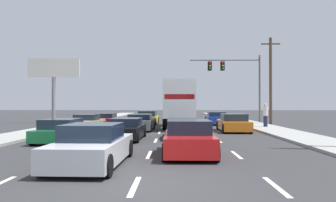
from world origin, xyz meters
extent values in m
plane|color=#333335|center=(0.00, 25.00, 0.00)|extent=(140.00, 140.00, 0.00)
cube|color=#9E9E99|center=(8.32, 20.00, 0.07)|extent=(2.73, 80.00, 0.14)
cube|color=#9E9E99|center=(-8.32, 20.00, 0.07)|extent=(2.73, 80.00, 0.14)
cube|color=silver|center=(-3.40, 4.67, 0.00)|extent=(0.14, 2.00, 0.01)
cube|color=silver|center=(-3.40, 9.67, 0.00)|extent=(0.14, 2.00, 0.01)
cube|color=silver|center=(-3.40, 14.67, 0.00)|extent=(0.14, 2.00, 0.01)
cube|color=silver|center=(-3.40, 19.67, 0.00)|extent=(0.14, 2.00, 0.01)
cube|color=silver|center=(-3.40, 24.67, 0.00)|extent=(0.14, 2.00, 0.01)
cube|color=silver|center=(-3.40, 29.67, 0.00)|extent=(0.14, 2.00, 0.01)
cube|color=silver|center=(-3.40, 34.67, 0.00)|extent=(0.14, 2.00, 0.01)
cube|color=silver|center=(-3.40, 39.67, 0.00)|extent=(0.14, 2.00, 0.01)
cube|color=silver|center=(-3.40, 44.67, 0.00)|extent=(0.14, 2.00, 0.01)
cube|color=silver|center=(-3.40, 49.67, 0.00)|extent=(0.14, 2.00, 0.01)
cube|color=silver|center=(0.00, -0.33, 0.00)|extent=(0.14, 2.00, 0.01)
cube|color=silver|center=(0.00, 4.67, 0.00)|extent=(0.14, 2.00, 0.01)
cube|color=silver|center=(0.00, 9.67, 0.00)|extent=(0.14, 2.00, 0.01)
cube|color=silver|center=(0.00, 14.67, 0.00)|extent=(0.14, 2.00, 0.01)
cube|color=silver|center=(0.00, 19.67, 0.00)|extent=(0.14, 2.00, 0.01)
cube|color=silver|center=(0.00, 24.67, 0.00)|extent=(0.14, 2.00, 0.01)
cube|color=silver|center=(0.00, 29.67, 0.00)|extent=(0.14, 2.00, 0.01)
cube|color=silver|center=(0.00, 34.67, 0.00)|extent=(0.14, 2.00, 0.01)
cube|color=silver|center=(0.00, 39.67, 0.00)|extent=(0.14, 2.00, 0.01)
cube|color=silver|center=(0.00, 44.67, 0.00)|extent=(0.14, 2.00, 0.01)
cube|color=silver|center=(0.00, 49.67, 0.00)|extent=(0.14, 2.00, 0.01)
cube|color=silver|center=(3.40, -0.33, 0.00)|extent=(0.14, 2.00, 0.01)
cube|color=silver|center=(3.40, 4.67, 0.00)|extent=(0.14, 2.00, 0.01)
cube|color=silver|center=(3.40, 9.67, 0.00)|extent=(0.14, 2.00, 0.01)
cube|color=silver|center=(3.40, 14.67, 0.00)|extent=(0.14, 2.00, 0.01)
cube|color=silver|center=(3.40, 19.67, 0.00)|extent=(0.14, 2.00, 0.01)
cube|color=silver|center=(3.40, 24.67, 0.00)|extent=(0.14, 2.00, 0.01)
cube|color=silver|center=(3.40, 29.67, 0.00)|extent=(0.14, 2.00, 0.01)
cube|color=silver|center=(3.40, 34.67, 0.00)|extent=(0.14, 2.00, 0.01)
cube|color=silver|center=(3.40, 39.67, 0.00)|extent=(0.14, 2.00, 0.01)
cube|color=silver|center=(3.40, 44.67, 0.00)|extent=(0.14, 2.00, 0.01)
cube|color=silver|center=(3.40, 49.67, 0.00)|extent=(0.14, 2.00, 0.01)
cube|color=maroon|center=(-5.28, 22.57, 0.42)|extent=(1.95, 4.72, 0.56)
cube|color=#192333|center=(-5.28, 22.58, 0.90)|extent=(1.66, 2.22, 0.41)
cylinder|color=black|center=(-6.08, 24.37, 0.32)|extent=(0.24, 0.65, 0.64)
cylinder|color=black|center=(-4.38, 24.33, 0.32)|extent=(0.24, 0.65, 0.64)
cylinder|color=black|center=(-6.18, 20.80, 0.32)|extent=(0.24, 0.65, 0.64)
cylinder|color=black|center=(-4.47, 20.76, 0.32)|extent=(0.24, 0.65, 0.64)
cube|color=tan|center=(-5.35, 15.89, 0.47)|extent=(1.88, 4.34, 0.66)
cube|color=#192333|center=(-5.34, 15.93, 1.01)|extent=(1.57, 1.87, 0.42)
cylinder|color=black|center=(-6.08, 17.51, 0.32)|extent=(0.24, 0.65, 0.64)
cylinder|color=black|center=(-4.49, 17.44, 0.32)|extent=(0.24, 0.65, 0.64)
cylinder|color=black|center=(-6.20, 14.33, 0.32)|extent=(0.24, 0.65, 0.64)
cylinder|color=black|center=(-4.61, 14.27, 0.32)|extent=(0.24, 0.65, 0.64)
cube|color=#196B38|center=(-4.88, 9.25, 0.43)|extent=(1.95, 4.72, 0.58)
cube|color=#192333|center=(-4.88, 8.96, 0.96)|extent=(1.68, 2.45, 0.48)
cylinder|color=black|center=(-5.70, 11.07, 0.32)|extent=(0.23, 0.64, 0.64)
cylinder|color=black|center=(-3.97, 11.03, 0.32)|extent=(0.23, 0.64, 0.64)
cylinder|color=black|center=(-5.78, 7.48, 0.32)|extent=(0.23, 0.64, 0.64)
cylinder|color=black|center=(-4.05, 7.44, 0.32)|extent=(0.23, 0.64, 0.64)
cube|color=yellow|center=(-1.50, 23.67, 0.46)|extent=(1.95, 4.43, 0.64)
cube|color=#192333|center=(-1.49, 23.73, 1.04)|extent=(1.66, 2.28, 0.53)
cylinder|color=black|center=(-2.28, 25.33, 0.32)|extent=(0.24, 0.65, 0.64)
cylinder|color=black|center=(-0.60, 25.28, 0.32)|extent=(0.24, 0.65, 0.64)
cylinder|color=black|center=(-2.39, 22.06, 0.32)|extent=(0.24, 0.65, 0.64)
cylinder|color=black|center=(-0.71, 22.00, 0.32)|extent=(0.24, 0.65, 0.64)
cube|color=slate|center=(-1.49, 16.52, 0.47)|extent=(1.88, 4.31, 0.67)
cube|color=#192333|center=(-1.49, 16.40, 1.02)|extent=(1.62, 2.23, 0.41)
cylinder|color=black|center=(-2.30, 18.13, 0.32)|extent=(0.23, 0.64, 0.64)
cylinder|color=black|center=(-0.62, 18.10, 0.32)|extent=(0.23, 0.64, 0.64)
cylinder|color=black|center=(-2.36, 14.95, 0.32)|extent=(0.23, 0.64, 0.64)
cylinder|color=black|center=(-0.68, 14.92, 0.32)|extent=(0.23, 0.64, 0.64)
cube|color=black|center=(-1.67, 10.17, 0.44)|extent=(1.87, 4.30, 0.61)
cube|color=#192333|center=(-1.67, 10.18, 0.97)|extent=(1.59, 2.06, 0.44)
cylinder|color=black|center=(-2.43, 11.77, 0.32)|extent=(0.24, 0.65, 0.64)
cylinder|color=black|center=(-0.81, 11.71, 0.32)|extent=(0.24, 0.65, 0.64)
cylinder|color=black|center=(-2.53, 8.62, 0.32)|extent=(0.24, 0.65, 0.64)
cylinder|color=black|center=(-0.91, 8.57, 0.32)|extent=(0.24, 0.65, 0.64)
cube|color=#B7BABF|center=(-1.68, 2.39, 0.48)|extent=(2.05, 4.75, 0.68)
cube|color=#192333|center=(-1.68, 2.40, 1.08)|extent=(1.74, 2.14, 0.52)
cylinder|color=black|center=(-2.51, 4.21, 0.32)|extent=(0.24, 0.65, 0.64)
cylinder|color=black|center=(-0.73, 4.15, 0.32)|extent=(0.24, 0.65, 0.64)
cylinder|color=black|center=(-2.62, 0.62, 0.32)|extent=(0.24, 0.65, 0.64)
cylinder|color=black|center=(-0.84, 0.57, 0.32)|extent=(0.24, 0.65, 0.64)
cube|color=white|center=(1.46, 18.17, 2.34)|extent=(2.48, 6.96, 2.78)
cube|color=red|center=(1.38, 14.74, 2.48)|extent=(2.09, 0.09, 0.36)
cube|color=white|center=(1.56, 22.70, 1.38)|extent=(2.28, 2.21, 2.17)
cylinder|color=black|center=(0.45, 22.73, 0.48)|extent=(0.32, 0.97, 0.96)
cylinder|color=black|center=(2.67, 22.68, 0.48)|extent=(0.32, 0.97, 0.96)
cylinder|color=black|center=(0.32, 16.82, 0.48)|extent=(0.32, 0.97, 0.96)
cylinder|color=black|center=(2.54, 16.77, 0.48)|extent=(0.32, 0.97, 0.96)
cube|color=#141E4C|center=(1.52, 11.16, 0.45)|extent=(1.84, 4.29, 0.61)
cube|color=#192333|center=(1.52, 10.88, 0.96)|extent=(1.60, 2.00, 0.42)
cylinder|color=black|center=(0.69, 12.75, 0.32)|extent=(0.22, 0.64, 0.64)
cylinder|color=black|center=(2.38, 12.74, 0.32)|extent=(0.22, 0.64, 0.64)
cylinder|color=black|center=(0.67, 9.58, 0.32)|extent=(0.22, 0.64, 0.64)
cylinder|color=black|center=(2.35, 9.56, 0.32)|extent=(0.22, 0.64, 0.64)
cube|color=red|center=(1.54, 4.63, 0.48)|extent=(1.88, 4.30, 0.69)
cube|color=#192333|center=(1.54, 4.66, 1.09)|extent=(1.65, 2.11, 0.52)
cylinder|color=black|center=(0.68, 6.23, 0.32)|extent=(0.22, 0.64, 0.64)
cylinder|color=black|center=(2.42, 6.22, 0.32)|extent=(0.22, 0.64, 0.64)
cylinder|color=black|center=(0.66, 3.04, 0.32)|extent=(0.22, 0.64, 0.64)
cylinder|color=black|center=(2.40, 3.03, 0.32)|extent=(0.22, 0.64, 0.64)
cube|color=#1E389E|center=(5.08, 23.65, 0.47)|extent=(1.89, 4.46, 0.65)
cube|color=#192333|center=(5.07, 23.39, 1.00)|extent=(1.62, 1.91, 0.42)
cylinder|color=black|center=(4.27, 25.32, 0.32)|extent=(0.23, 0.64, 0.64)
cylinder|color=black|center=(5.95, 25.29, 0.32)|extent=(0.23, 0.64, 0.64)
cylinder|color=black|center=(4.20, 22.00, 0.32)|extent=(0.23, 0.64, 0.64)
cylinder|color=black|center=(5.88, 21.97, 0.32)|extent=(0.23, 0.64, 0.64)
cube|color=orange|center=(5.27, 15.74, 0.46)|extent=(2.01, 4.73, 0.64)
cube|color=#192333|center=(5.26, 15.42, 1.02)|extent=(1.72, 2.11, 0.49)
cylinder|color=black|center=(4.43, 17.55, 0.32)|extent=(0.24, 0.65, 0.64)
cylinder|color=black|center=(6.20, 17.51, 0.32)|extent=(0.24, 0.65, 0.64)
cylinder|color=black|center=(4.34, 13.97, 0.32)|extent=(0.24, 0.65, 0.64)
cylinder|color=black|center=(6.11, 13.92, 0.32)|extent=(0.24, 0.65, 0.64)
cylinder|color=#595B56|center=(10.23, 27.55, 3.59)|extent=(0.20, 0.20, 7.18)
cylinder|color=#595B56|center=(6.51, 27.55, 6.68)|extent=(7.44, 0.14, 0.14)
cube|color=black|center=(6.26, 27.55, 6.03)|extent=(0.40, 0.56, 0.95)
sphere|color=red|center=(6.26, 27.24, 6.33)|extent=(0.20, 0.20, 0.20)
sphere|color=orange|center=(6.26, 27.24, 6.03)|extent=(0.20, 0.20, 0.20)
sphere|color=green|center=(6.26, 27.24, 5.73)|extent=(0.20, 0.20, 0.20)
cube|color=black|center=(4.89, 27.55, 6.03)|extent=(0.40, 0.56, 0.95)
sphere|color=red|center=(4.89, 27.24, 6.33)|extent=(0.20, 0.20, 0.20)
sphere|color=orange|center=(4.89, 27.24, 6.03)|extent=(0.20, 0.20, 0.20)
sphere|color=green|center=(4.89, 27.24, 5.73)|extent=(0.20, 0.20, 0.20)
cylinder|color=brown|center=(10.25, 23.60, 4.15)|extent=(0.28, 0.28, 8.30)
cube|color=brown|center=(10.25, 23.60, 7.70)|extent=(1.80, 0.12, 0.12)
cylinder|color=slate|center=(-11.05, 25.01, 2.34)|extent=(0.36, 0.36, 4.67)
cube|color=silver|center=(-11.05, 25.01, 5.60)|extent=(5.20, 0.20, 1.86)
cylinder|color=#1E233F|center=(8.40, 18.68, 0.58)|extent=(0.32, 0.32, 0.87)
cylinder|color=beige|center=(8.40, 18.68, 1.39)|extent=(0.38, 0.38, 0.76)
sphere|color=tan|center=(8.40, 18.68, 1.89)|extent=(0.24, 0.24, 0.24)
camera|label=1|loc=(0.92, -8.42, 1.99)|focal=35.83mm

